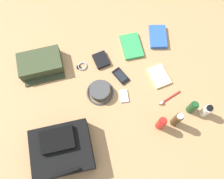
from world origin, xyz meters
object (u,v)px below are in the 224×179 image
Objects in this scene: bucket_hat at (100,91)px; cell_phone at (121,76)px; toiletry_pouch at (41,64)px; wristwatch at (82,66)px; toothbrush at (169,98)px; paperback_novel at (158,37)px; notepad at (159,76)px; travel_guidebook at (132,46)px; shampoo_bottle at (192,107)px; wallet at (101,60)px; cologne_bottle at (177,120)px; sunscreen_spray at (161,123)px; backpack at (62,149)px; media_player at (124,96)px; toothpaste_tube at (206,111)px.

bucket_hat is 1.33× the size of cell_phone.
toiletry_pouch is 4.02× the size of wristwatch.
cell_phone is 0.34m from toothbrush.
paperback_novel reaches higher than toothbrush.
toothbrush is 1.08× the size of notepad.
toothbrush reaches higher than cell_phone.
wristwatch is (0.37, 0.04, -0.00)m from travel_guidebook.
bucket_hat is at bearing -29.60° from shampoo_bottle.
bucket_hat is 1.58× the size of wallet.
cologne_bottle reaches higher than shampoo_bottle.
shampoo_bottle is at bearing -171.12° from sunscreen_spray.
toiletry_pouch is at bearing -89.43° from backpack.
wallet is at bearing -108.06° from bucket_hat.
bucket_hat reaches higher than wallet.
travel_guidebook is at bearing -117.36° from media_player.
paperback_novel is at bearing -114.95° from notepad.
wristwatch is at bearing -51.42° from cologne_bottle.
wallet is at bearing -47.73° from toothpaste_tube.
cell_phone is at bearing -100.73° from media_player.
bucket_hat is 0.86× the size of travel_guidebook.
toiletry_pouch is 0.86m from toothbrush.
paperback_novel is 0.50m from media_player.
bucket_hat is 0.40m from travel_guidebook.
cologne_bottle is at bearing 128.58° from wristwatch.
cell_phone is (0.33, -0.35, -0.05)m from shampoo_bottle.
backpack reaches higher than toothbrush.
shampoo_bottle is 0.42m from media_player.
cell_phone is 0.27m from wristwatch.
sunscreen_spray reaches higher than toiletry_pouch.
backpack is 2.72× the size of cell_phone.
backpack is 0.49m from media_player.
backpack is 0.56m from wristwatch.
travel_guidebook is at bearing -173.76° from wristwatch.
cologne_bottle reaches higher than toothpaste_tube.
media_player is (-0.45, 0.37, -0.04)m from toiletry_pouch.
toothbrush is at bearing -47.66° from shampoo_bottle.
notepad is at bearing -159.21° from backpack.
bucket_hat is at bearing -137.60° from backpack.
toothpaste_tube is at bearing 139.17° from wristwatch.
cologne_bottle reaches higher than backpack.
cell_phone is (-0.48, 0.23, -0.03)m from toiletry_pouch.
toiletry_pouch is 0.43m from bucket_hat.
shampoo_bottle is 0.58× the size of paperback_novel.
bucket_hat is at bearing -23.67° from toothbrush.
paperback_novel is (-0.23, -0.58, -0.05)m from sunscreen_spray.
cologne_bottle reaches higher than wallet.
wristwatch is (-0.25, 0.08, -0.04)m from toiletry_pouch.
paperback_novel reaches higher than media_player.
travel_guidebook is 1.24× the size of toothbrush.
backpack is at bearing -3.05° from toothpaste_tube.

